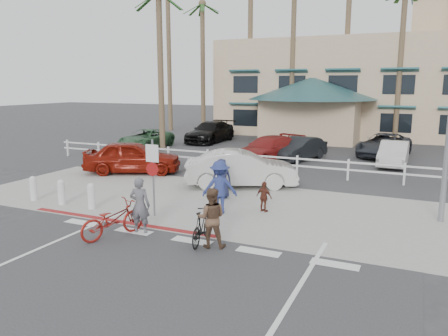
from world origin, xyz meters
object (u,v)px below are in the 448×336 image
at_px(bike_red, 113,220).
at_px(sign_post, 153,174).
at_px(car_white_sedan, 241,169).
at_px(car_red_compact, 133,157).
at_px(bike_black, 202,226).

bearing_deg(bike_red, sign_post, -67.40).
height_order(bike_red, car_white_sedan, car_white_sedan).
relative_size(sign_post, car_red_compact, 0.61).
height_order(car_white_sedan, car_red_compact, car_red_compact).
relative_size(sign_post, car_white_sedan, 0.61).
distance_m(sign_post, car_red_compact, 7.57).
height_order(sign_post, car_red_compact, sign_post).
distance_m(bike_black, car_white_sedan, 6.96).
xyz_separation_m(sign_post, bike_red, (0.04, -2.23, -0.92)).
bearing_deg(bike_black, car_red_compact, -52.51).
height_order(bike_red, car_red_compact, car_red_compact).
height_order(sign_post, car_white_sedan, sign_post).
bearing_deg(bike_red, bike_black, -144.78).
bearing_deg(car_white_sedan, bike_black, 168.86).
relative_size(sign_post, bike_black, 1.79).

